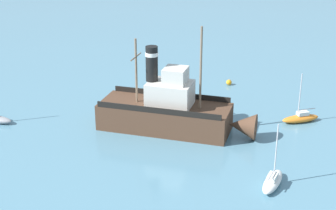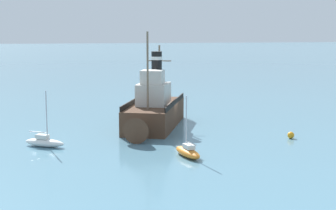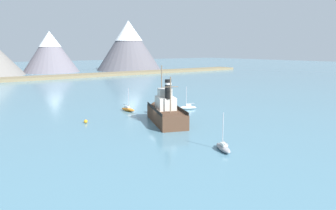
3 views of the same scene
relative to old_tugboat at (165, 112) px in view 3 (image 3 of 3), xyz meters
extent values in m
plane|color=teal|center=(-1.91, -0.34, -1.83)|extent=(600.00, 600.00, 0.00)
cone|color=slate|center=(17.15, 135.53, 9.53)|extent=(30.66, 30.66, 22.72)
cone|color=white|center=(17.15, 135.53, 16.56)|extent=(12.40, 12.40, 8.75)
cone|color=#56545B|center=(61.42, 124.76, 13.17)|extent=(39.82, 39.82, 30.01)
cone|color=white|center=(61.42, 124.76, 22.11)|extent=(17.05, 17.05, 12.24)
cube|color=#7A6B4C|center=(-1.91, 95.61, -1.23)|extent=(240.00, 12.00, 1.20)
cube|color=#4C3323|center=(-0.22, -0.57, -0.63)|extent=(8.39, 12.78, 2.40)
cone|color=#4C3323|center=(2.35, 6.15, -0.63)|extent=(3.05, 3.08, 2.35)
cube|color=beige|center=(-0.04, -0.11, 1.67)|extent=(4.23, 4.81, 2.20)
cube|color=beige|center=(0.14, 0.36, 3.47)|extent=(2.77, 2.65, 1.40)
cylinder|color=black|center=(-0.65, -1.70, 4.37)|extent=(1.10, 1.10, 3.20)
cylinder|color=silver|center=(-0.65, -1.70, 5.27)|extent=(1.16, 1.16, 0.35)
cylinder|color=#75604C|center=(0.96, 2.51, 4.32)|extent=(0.20, 0.20, 7.50)
cylinder|color=#75604C|center=(-1.18, -3.10, 3.57)|extent=(0.20, 0.20, 6.00)
cylinder|color=#75604C|center=(-1.18, -3.10, 4.89)|extent=(2.47, 1.04, 0.12)
cube|color=black|center=(-2.23, 0.19, 0.82)|extent=(4.18, 10.69, 0.50)
cube|color=black|center=(1.79, -1.34, 0.82)|extent=(4.18, 10.69, 0.50)
ellipsoid|color=gray|center=(-2.88, -16.74, -1.48)|extent=(2.56, 3.92, 0.70)
cube|color=silver|center=(-2.96, -16.92, -0.95)|extent=(1.04, 1.27, 0.36)
cylinder|color=#B7B7BC|center=(-2.76, -16.47, 0.97)|extent=(0.10, 0.10, 4.20)
cylinder|color=#B7B7BC|center=(-3.13, -17.29, -0.58)|extent=(0.81, 1.67, 0.08)
ellipsoid|color=white|center=(10.71, 6.70, -1.48)|extent=(3.84, 2.86, 0.70)
cube|color=silver|center=(10.88, 6.60, -0.95)|extent=(1.27, 1.11, 0.36)
cylinder|color=#B7B7BC|center=(10.45, 6.85, 0.97)|extent=(0.10, 0.10, 4.20)
cylinder|color=#B7B7BC|center=(11.23, 6.40, -0.58)|extent=(1.60, 0.97, 0.08)
ellipsoid|color=orange|center=(-0.74, 12.49, -1.48)|extent=(1.89, 3.95, 0.70)
cube|color=silver|center=(-0.78, 12.69, -0.95)|extent=(0.86, 1.21, 0.36)
cylinder|color=#B7B7BC|center=(-0.67, 12.20, 0.97)|extent=(0.10, 0.10, 4.20)
cylinder|color=#B7B7BC|center=(-0.87, 13.08, -0.58)|extent=(0.47, 1.77, 0.08)
sphere|color=orange|center=(-11.77, 7.64, -1.51)|extent=(0.64, 0.64, 0.64)
camera|label=1|loc=(43.37, -3.58, 18.00)|focal=55.00mm
camera|label=2|loc=(8.44, 51.68, 8.40)|focal=55.00mm
camera|label=3|loc=(-30.17, -42.16, 10.95)|focal=32.00mm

